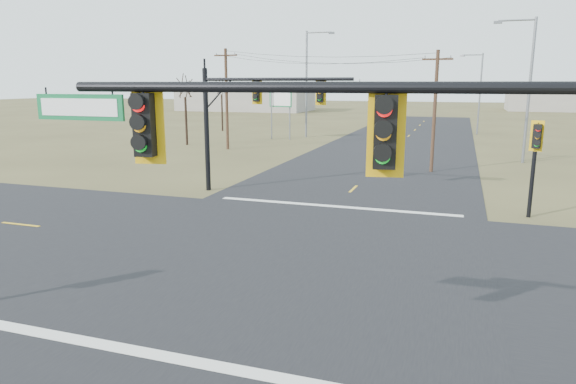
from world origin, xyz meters
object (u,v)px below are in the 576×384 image
object	(u,v)px
mast_arm_far	(257,104)
pedestal_signal_ne	(536,147)
utility_pole_far	(227,98)
mast_arm_near	(390,168)
bare_tree_b	(221,86)
streetlight_c	(309,78)
utility_pole_near	(435,109)
bare_tree_a	(185,85)
streetlight_b	(478,89)
highway_sign	(281,104)
streetlight_a	(527,83)

from	to	relation	value
mast_arm_far	pedestal_signal_ne	world-z (taller)	mast_arm_far
mast_arm_far	utility_pole_far	distance (m)	19.87
mast_arm_near	bare_tree_b	size ratio (longest dim) A/B	1.47
mast_arm_far	utility_pole_far	size ratio (longest dim) A/B	0.98
mast_arm_near	streetlight_c	size ratio (longest dim) A/B	0.90
utility_pole_near	bare_tree_b	size ratio (longest dim) A/B	1.15
mast_arm_near	streetlight_c	world-z (taller)	streetlight_c
pedestal_signal_ne	bare_tree_a	xyz separation A→B (m)	(-28.70, 19.97, 2.54)
mast_arm_far	streetlight_b	world-z (taller)	streetlight_b
mast_arm_near	highway_sign	size ratio (longest dim) A/B	1.99
mast_arm_near	mast_arm_far	distance (m)	20.48
utility_pole_near	bare_tree_b	xyz separation A→B (m)	(-27.01, 23.42, 1.35)
streetlight_a	streetlight_b	xyz separation A→B (m)	(-2.75, 22.57, -0.73)
mast_arm_far	bare_tree_a	xyz separation A→B (m)	(-15.20, 19.04, 0.85)
mast_arm_near	streetlight_a	distance (m)	35.43
mast_arm_near	bare_tree_a	size ratio (longest dim) A/B	1.42
bare_tree_b	mast_arm_near	bearing A→B (deg)	-61.86
mast_arm_far	highway_sign	world-z (taller)	mast_arm_far
streetlight_c	bare_tree_b	distance (m)	13.08
pedestal_signal_ne	streetlight_c	world-z (taller)	streetlight_c
streetlight_c	highway_sign	bearing A→B (deg)	-142.14
streetlight_a	mast_arm_far	bearing A→B (deg)	-134.56
mast_arm_far	utility_pole_near	bearing A→B (deg)	46.43
highway_sign	streetlight_a	world-z (taller)	streetlight_a
streetlight_b	bare_tree_b	size ratio (longest dim) A/B	1.33
mast_arm_near	streetlight_a	bearing A→B (deg)	71.03
streetlight_a	streetlight_b	world-z (taller)	streetlight_a
bare_tree_b	streetlight_c	bearing A→B (deg)	-17.07
pedestal_signal_ne	bare_tree_a	distance (m)	35.05
utility_pole_far	bare_tree_a	distance (m)	5.68
utility_pole_near	bare_tree_a	size ratio (longest dim) A/B	1.11
utility_pole_far	streetlight_a	distance (m)	24.69
streetlight_a	bare_tree_b	distance (m)	37.24
utility_pole_far	bare_tree_b	world-z (taller)	utility_pole_far
utility_pole_near	bare_tree_b	bearing A→B (deg)	139.06
pedestal_signal_ne	bare_tree_b	distance (m)	47.20
utility_pole_near	bare_tree_b	distance (m)	35.78
highway_sign	streetlight_c	world-z (taller)	streetlight_c
streetlight_c	streetlight_a	bearing A→B (deg)	-50.28
streetlight_a	streetlight_b	distance (m)	22.75
mast_arm_near	mast_arm_far	bearing A→B (deg)	106.96
mast_arm_far	bare_tree_b	xyz separation A→B (m)	(-18.42, 33.76, 0.72)
utility_pole_near	bare_tree_a	world-z (taller)	utility_pole_near
mast_arm_near	utility_pole_far	distance (m)	40.34
streetlight_b	bare_tree_b	distance (m)	30.91
mast_arm_far	streetlight_b	size ratio (longest dim) A/B	0.94
utility_pole_far	streetlight_a	size ratio (longest dim) A/B	0.84
utility_pole_near	streetlight_b	xyz separation A→B (m)	(3.39, 29.02, 1.00)
mast_arm_far	streetlight_a	distance (m)	22.36
highway_sign	streetlight_a	bearing A→B (deg)	-10.17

